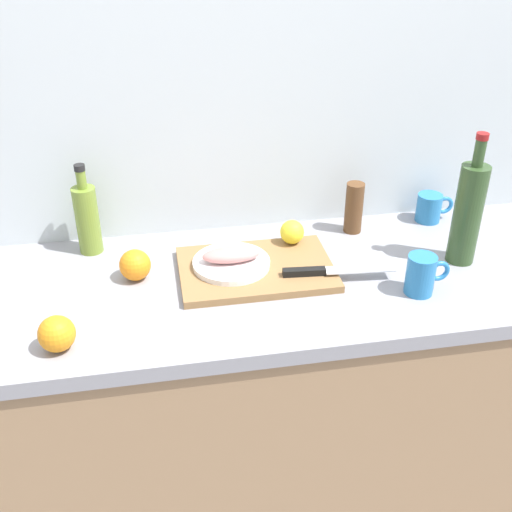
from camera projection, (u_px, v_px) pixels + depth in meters
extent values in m
plane|color=slate|center=(265.00, 507.00, 2.07)|extent=(12.00, 12.00, 0.00)
cube|color=silver|center=(246.00, 108.00, 1.71)|extent=(3.20, 0.05, 2.50)
cube|color=#9E7A56|center=(266.00, 412.00, 1.86)|extent=(2.00, 0.58, 0.86)
cube|color=gray|center=(267.00, 285.00, 1.63)|extent=(2.00, 0.60, 0.04)
cube|color=olive|center=(256.00, 269.00, 1.64)|extent=(0.40, 0.27, 0.02)
cylinder|color=white|center=(231.00, 263.00, 1.63)|extent=(0.20, 0.20, 0.01)
ellipsoid|color=tan|center=(231.00, 255.00, 1.62)|extent=(0.15, 0.06, 0.04)
cube|color=silver|center=(360.00, 269.00, 1.60)|extent=(0.18, 0.05, 0.00)
cube|color=black|center=(304.00, 272.00, 1.59)|extent=(0.11, 0.03, 0.02)
sphere|color=yellow|center=(292.00, 232.00, 1.72)|extent=(0.07, 0.07, 0.07)
cylinder|color=olive|center=(88.00, 220.00, 1.69)|extent=(0.06, 0.06, 0.19)
cylinder|color=olive|center=(81.00, 179.00, 1.63)|extent=(0.03, 0.03, 0.05)
cylinder|color=black|center=(79.00, 168.00, 1.61)|extent=(0.03, 0.03, 0.02)
cylinder|color=#2D4723|center=(467.00, 215.00, 1.63)|extent=(0.07, 0.07, 0.27)
cylinder|color=#2D4723|center=(479.00, 153.00, 1.54)|extent=(0.03, 0.03, 0.07)
cylinder|color=maroon|center=(482.00, 136.00, 1.52)|extent=(0.03, 0.03, 0.02)
cylinder|color=#2672B2|center=(420.00, 275.00, 1.54)|extent=(0.07, 0.07, 0.10)
torus|color=#2672B2|center=(439.00, 271.00, 1.54)|extent=(0.06, 0.01, 0.06)
cylinder|color=#2672B2|center=(429.00, 208.00, 1.88)|extent=(0.07, 0.07, 0.09)
torus|color=#2672B2|center=(444.00, 205.00, 1.88)|extent=(0.06, 0.01, 0.06)
sphere|color=orange|center=(57.00, 334.00, 1.35)|extent=(0.08, 0.08, 0.08)
sphere|color=orange|center=(135.00, 265.00, 1.60)|extent=(0.08, 0.08, 0.08)
cylinder|color=brown|center=(354.00, 208.00, 1.80)|extent=(0.05, 0.05, 0.15)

